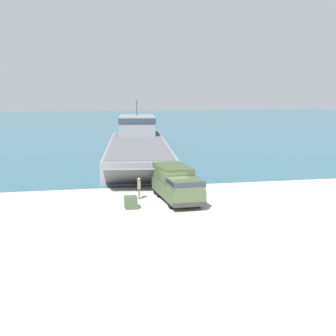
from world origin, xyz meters
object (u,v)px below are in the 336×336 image
Objects in this scene: cargo_crate at (131,202)px; landing_craft at (138,143)px; military_truck at (177,183)px; soldier_on_ramp at (139,187)px.

landing_craft is at bearing 80.53° from cargo_crate.
military_truck is at bearing -83.97° from landing_craft.
soldier_on_ramp is 1.66× the size of cargo_crate.
landing_craft is at bearing 176.11° from military_truck.
cargo_crate is at bearing 75.50° from soldier_on_ramp.
military_truck is at bearing 163.50° from soldier_on_ramp.
military_truck is at bearing 23.30° from cargo_crate.
landing_craft is 28.77m from cargo_crate.
soldier_on_ramp is (-2.86, 1.17, -0.38)m from military_truck.
landing_craft is 25.76m from soldier_on_ramp.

